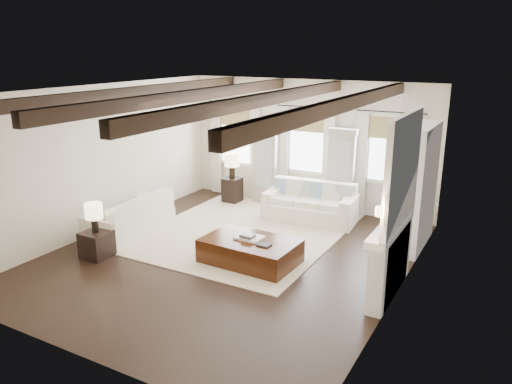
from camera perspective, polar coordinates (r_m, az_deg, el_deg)
The scene contains 16 objects.
ground at distance 9.88m, azimuth -3.08°, elevation -7.34°, with size 7.50×7.50×0.00m, color black.
room_shell at distance 9.70m, azimuth 3.32°, elevation 3.95°, with size 6.54×7.54×3.22m.
area_rug at distance 11.18m, azimuth -1.05°, elevation -4.37°, with size 3.99×4.90×0.02m, color beige.
sofa_back at distance 11.81m, azimuth 6.29°, elevation -1.49°, with size 2.19×1.14×0.90m.
sofa_left at distance 11.14m, azimuth -13.98°, elevation -3.08°, with size 1.03×2.11×0.89m.
ottoman at distance 9.51m, azimuth -0.67°, elevation -6.78°, with size 1.76×1.10×0.46m, color black.
tray at distance 9.48m, azimuth -0.77°, elevation -5.22°, with size 0.50×0.38×0.04m, color white.
book_lower at distance 9.45m, azimuth -0.96°, elevation -5.03°, with size 0.26×0.20×0.04m, color #262628.
book_upper at distance 9.39m, azimuth -0.98°, elevation -4.93°, with size 0.22×0.17×0.03m, color beige.
book_loose at distance 9.15m, azimuth 0.91°, elevation -6.07°, with size 0.24×0.18×0.03m, color #262628.
side_table_front at distance 10.23m, azimuth -17.73°, elevation -5.72°, with size 0.52×0.52×0.52m, color black.
lamp_front at distance 10.01m, azimuth -18.05°, elevation -2.26°, with size 0.34×0.34×0.58m.
side_table_back at distance 13.14m, azimuth -2.72°, elevation 0.23°, with size 0.43×0.43×0.65m, color black.
lamp_back at distance 12.95m, azimuth -2.77°, elevation 3.53°, with size 0.39×0.39×0.67m.
candlestick_near at distance 8.55m, azimuth 13.27°, elevation -9.19°, with size 0.17×0.17×0.83m.
candlestick_far at distance 8.95m, azimuth 14.11°, elevation -7.93°, with size 0.18×0.18×0.87m.
Camera 1 is at (4.84, -7.65, 3.96)m, focal length 35.00 mm.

